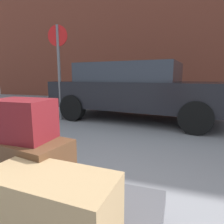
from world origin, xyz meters
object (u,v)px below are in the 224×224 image
duffel_bag_tan_stacked_top (50,202)px  duffel_bag_maroon_topmost_pile (23,119)px  luggage_cart (49,214)px  no_parking_sign (59,62)px  duffel_bag_brown_rear_right (26,162)px  parked_car (136,90)px

duffel_bag_tan_stacked_top → duffel_bag_maroon_topmost_pile: 0.60m
luggage_cart → no_parking_sign: size_ratio=0.57×
duffel_bag_brown_rear_right → duffel_bag_tan_stacked_top: bearing=-26.3°
luggage_cart → parked_car: parked_car is taller
luggage_cart → duffel_bag_brown_rear_right: duffel_bag_brown_rear_right is taller
duffel_bag_tan_stacked_top → parked_car: 4.30m
luggage_cart → duffel_bag_maroon_topmost_pile: size_ratio=3.45×
luggage_cart → duffel_bag_maroon_topmost_pile: bearing=152.9°
luggage_cart → no_parking_sign: bearing=121.8°
luggage_cart → duffel_bag_maroon_topmost_pile: (-0.27, 0.14, 0.54)m
parked_car → no_parking_sign: (-1.81, -0.66, 0.67)m
no_parking_sign → duffel_bag_tan_stacked_top: bearing=-57.7°
duffel_bag_tan_stacked_top → no_parking_sign: bearing=125.4°
duffel_bag_brown_rear_right → luggage_cart: bearing=-17.4°
duffel_bag_tan_stacked_top → parked_car: bearing=99.4°
duffel_bag_brown_rear_right → duffel_bag_tan_stacked_top: size_ratio=0.97×
duffel_bag_maroon_topmost_pile → parked_car: (-0.07, 3.97, -0.04)m
parked_car → duffel_bag_tan_stacked_top: bearing=-83.6°
duffel_bag_brown_rear_right → no_parking_sign: (-1.87, 3.31, 0.93)m
duffel_bag_tan_stacked_top → duffel_bag_maroon_topmost_pile: (-0.41, 0.30, 0.32)m
duffel_bag_maroon_topmost_pile → duffel_bag_brown_rear_right: bearing=-90.4°
duffel_bag_tan_stacked_top → luggage_cart: bearing=134.6°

